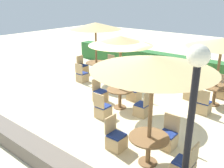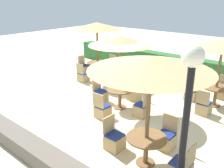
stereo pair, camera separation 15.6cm
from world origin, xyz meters
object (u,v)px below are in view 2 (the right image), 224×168
object	(u,v)px
patio_chair_back_right_west	(191,93)
parasol_back_left	(97,26)
lamp_post	(188,104)
patio_chair_center_east	(142,109)
patio_chair_back_right_south	(204,107)
patio_chair_back_left_east	(113,76)
parasol_back_right	(223,43)
round_table_back_right	(216,91)
patio_chair_center_south	(102,110)
patio_chair_center_north	(135,93)
patio_chair_back_left_west	(84,68)
round_table_back_left	(98,65)
round_table_front_right	(146,143)
patio_chair_back_left_south	(83,76)
patio_chair_front_right_west	(114,140)
patio_chair_front_right_north	(166,139)
patio_chair_back_left_north	(110,67)
parasol_front_right	(151,64)
round_table_center	(120,94)
patio_chair_center_west	(100,95)
patio_chair_back_right_north	(222,92)
parasol_center	(121,41)

from	to	relation	value
patio_chair_back_right_west	parasol_back_left	xyz separation A→B (m)	(-4.94, -0.26, 2.31)
lamp_post	patio_chair_center_east	bearing A→B (deg)	133.00
patio_chair_back_right_south	patio_chair_back_left_east	xyz separation A→B (m)	(-4.81, 0.69, 0.00)
parasol_back_right	patio_chair_back_left_east	xyz separation A→B (m)	(-4.85, -0.30, -2.14)
lamp_post	round_table_back_right	size ratio (longest dim) A/B	3.17
patio_chair_center_south	patio_chair_center_north	bearing A→B (deg)	91.66
patio_chair_center_south	patio_chair_back_right_south	xyz separation A→B (m)	(2.55, 2.53, 0.00)
patio_chair_back_left_east	round_table_back_right	bearing A→B (deg)	-86.44
patio_chair_back_left_west	patio_chair_back_right_west	bearing A→B (deg)	92.70
parasol_back_left	round_table_back_left	bearing A→B (deg)	-45.00
round_table_back_right	patio_chair_back_right_west	size ratio (longest dim) A/B	1.13
round_table_front_right	patio_chair_center_east	world-z (taller)	patio_chair_center_east
parasol_back_left	patio_chair_back_left_south	bearing A→B (deg)	-89.94
patio_chair_front_right_west	patio_chair_back_left_south	bearing A→B (deg)	-124.97
patio_chair_front_right_north	patio_chair_back_right_west	distance (m)	3.80
patio_chair_center_east	patio_chair_back_left_north	distance (m)	5.42
parasol_back_right	parasol_front_right	bearing A→B (deg)	-90.93
parasol_back_right	patio_chair_back_left_south	world-z (taller)	parasol_back_right
patio_chair_back_left_south	patio_chair_back_right_south	bearing A→B (deg)	3.28
round_table_center	patio_chair_center_south	bearing A→B (deg)	-88.07
round_table_front_right	patio_chair_back_right_west	bearing A→B (deg)	100.52
patio_chair_front_right_west	patio_chair_front_right_north	xyz separation A→B (m)	(1.06, 0.96, 0.00)
patio_chair_front_right_west	patio_chair_front_right_north	bearing A→B (deg)	132.24
patio_chair_center_east	parasol_back_left	bearing A→B (deg)	62.08
patio_chair_center_south	patio_chair_back_right_west	distance (m)	3.87
lamp_post	patio_chair_front_right_west	world-z (taller)	lamp_post
round_table_center	round_table_back_left	distance (m)	3.95
patio_chair_front_right_west	patio_chair_center_west	size ratio (longest dim) A/B	1.00
patio_chair_back_right_west	parasol_back_left	distance (m)	5.46
patio_chair_center_east	patio_chair_back_left_south	xyz separation A→B (m)	(-4.27, 1.22, 0.00)
patio_chair_back_right_north	patio_chair_back_left_east	world-z (taller)	same
patio_chair_center_south	patio_chair_back_left_north	size ratio (longest dim) A/B	1.00
parasol_back_left	patio_chair_back_left_north	bearing A→B (deg)	91.95
patio_chair_center_south	patio_chair_back_right_south	world-z (taller)	same
patio_chair_center_east	patio_chair_front_right_north	bearing A→B (deg)	-126.52
patio_chair_back_left_east	patio_chair_back_left_west	size ratio (longest dim) A/B	1.00
patio_chair_back_left_north	lamp_post	bearing A→B (deg)	138.42
parasol_center	patio_chair_back_left_north	bearing A→B (deg)	135.26
parasol_front_right	patio_chair_front_right_north	size ratio (longest dim) A/B	3.03
parasol_front_right	patio_chair_back_right_west	bearing A→B (deg)	100.52
patio_chair_front_right_north	round_table_center	world-z (taller)	patio_chair_front_right_north
lamp_post	patio_chair_back_right_south	world-z (taller)	lamp_post
round_table_back_right	parasol_back_left	bearing A→B (deg)	-177.25
patio_chair_back_left_south	patio_chair_back_left_north	bearing A→B (deg)	91.00
patio_chair_center_east	patio_chair_back_right_south	bearing A→B (deg)	-45.29
round_table_back_left	patio_chair_center_west	bearing A→B (deg)	-44.71
patio_chair_center_east	patio_chair_center_south	size ratio (longest dim) A/B	1.00
parasol_center	patio_chair_back_right_north	size ratio (longest dim) A/B	2.89
patio_chair_center_north	patio_chair_back_right_west	bearing A→B (deg)	-138.70
lamp_post	patio_chair_back_right_north	distance (m)	6.98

